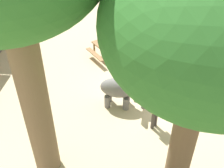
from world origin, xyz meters
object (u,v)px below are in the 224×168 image
(person_handler, at_px, (156,108))
(picnic_table_near, at_px, (105,48))
(feed_bucket, at_px, (130,86))
(elephant, at_px, (122,89))
(shade_tree_main, at_px, (209,28))

(person_handler, xyz_separation_m, picnic_table_near, (4.77, 2.46, -0.36))
(picnic_table_near, distance_m, feed_bucket, 2.93)
(elephant, height_order, shade_tree_main, shade_tree_main)
(picnic_table_near, bearing_deg, shade_tree_main, -16.79)
(person_handler, height_order, feed_bucket, person_handler)
(elephant, xyz_separation_m, picnic_table_near, (3.65, 1.14, -0.26))
(picnic_table_near, bearing_deg, person_handler, -11.70)
(person_handler, bearing_deg, picnic_table_near, -25.88)
(shade_tree_main, height_order, picnic_table_near, shade_tree_main)
(person_handler, bearing_deg, shade_tree_main, 138.69)
(person_handler, relative_size, picnic_table_near, 0.77)
(shade_tree_main, xyz_separation_m, feed_bucket, (4.84, 1.56, -5.29))
(elephant, bearing_deg, picnic_table_near, 111.48)
(picnic_table_near, xyz_separation_m, feed_bucket, (-2.52, -1.44, -0.43))
(person_handler, relative_size, feed_bucket, 4.50)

